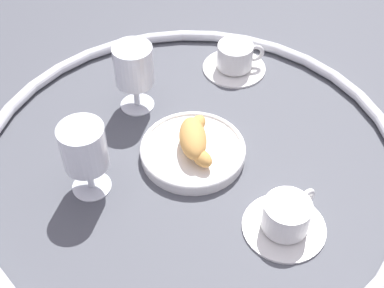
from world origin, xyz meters
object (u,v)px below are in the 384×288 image
Objects in this scene: coffee_cup_near at (286,218)px; croissant_large at (194,138)px; pastry_plate at (192,150)px; juice_glass_right at (84,150)px; juice_glass_left at (134,69)px; coffee_cup_far at (234,59)px.

croissant_large is at bearing -118.27° from coffee_cup_near.
pastry_plate is 0.20m from juice_glass_right.
coffee_cup_near is 0.40m from juice_glass_left.
juice_glass_left is at bearing -119.70° from coffee_cup_near.
coffee_cup_far is (-0.37, -0.19, 0.00)m from coffee_cup_near.
juice_glass_right reaches higher than coffee_cup_far.
coffee_cup_near is 1.00× the size of coffee_cup_far.
coffee_cup_far reaches higher than pastry_plate.
juice_glass_right is (0.13, -0.14, 0.08)m from pastry_plate.
coffee_cup_near is at bearing 94.40° from juice_glass_right.
pastry_plate is 1.41× the size of coffee_cup_near.
juice_glass_left reaches higher than croissant_large.
juice_glass_right is (0.03, -0.33, 0.07)m from coffee_cup_near.
pastry_plate is 0.22m from coffee_cup_near.
coffee_cup_far is 0.24m from juice_glass_left.
pastry_plate is at bearing -117.61° from coffee_cup_near.
juice_glass_right is (0.40, -0.14, 0.07)m from coffee_cup_far.
coffee_cup_near is 0.97× the size of juice_glass_left.
juice_glass_right reaches higher than coffee_cup_near.
coffee_cup_near and coffee_cup_far have the same top height.
croissant_large is 0.27m from coffee_cup_far.
coffee_cup_near is at bearing 60.30° from juice_glass_left.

